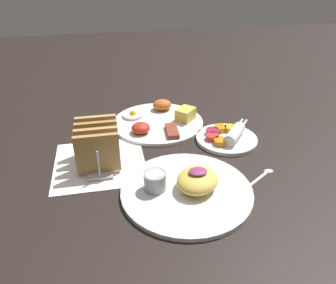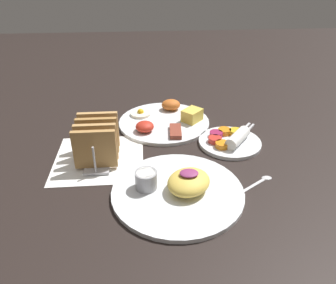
% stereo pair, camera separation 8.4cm
% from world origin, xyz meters
% --- Properties ---
extents(ground_plane, '(3.00, 3.00, 0.00)m').
position_xyz_m(ground_plane, '(0.00, 0.00, 0.00)').
color(ground_plane, black).
extents(napkin_flat, '(0.22, 0.22, 0.00)m').
position_xyz_m(napkin_flat, '(-0.18, 0.00, 0.00)').
color(napkin_flat, white).
rests_on(napkin_flat, ground_plane).
extents(plate_breakfast, '(0.27, 0.27, 0.05)m').
position_xyz_m(plate_breakfast, '(-0.00, 0.18, 0.01)').
color(plate_breakfast, white).
rests_on(plate_breakfast, ground_plane).
extents(plate_condiments, '(0.17, 0.17, 0.04)m').
position_xyz_m(plate_condiments, '(0.16, 0.05, 0.01)').
color(plate_condiments, white).
rests_on(plate_condiments, ground_plane).
extents(plate_foreground, '(0.29, 0.29, 0.06)m').
position_xyz_m(plate_foreground, '(-0.00, -0.15, 0.01)').
color(plate_foreground, white).
rests_on(plate_foreground, ground_plane).
extents(toast_rack, '(0.10, 0.15, 0.10)m').
position_xyz_m(toast_rack, '(-0.18, 0.00, 0.05)').
color(toast_rack, '#B7B7BC').
rests_on(toast_rack, ground_plane).
extents(teaspoon, '(0.11, 0.08, 0.01)m').
position_xyz_m(teaspoon, '(0.18, -0.13, 0.00)').
color(teaspoon, silver).
rests_on(teaspoon, ground_plane).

